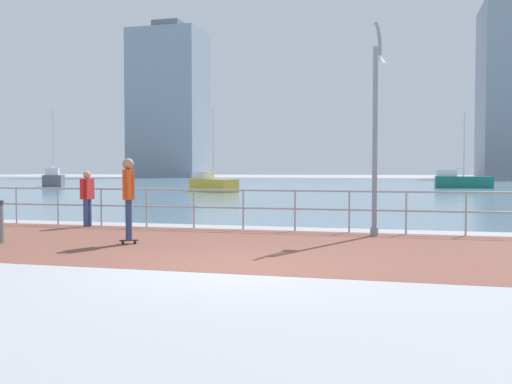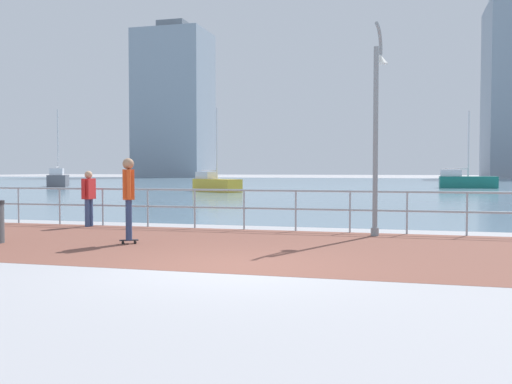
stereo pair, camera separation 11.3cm
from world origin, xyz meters
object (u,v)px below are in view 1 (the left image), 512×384
object	(u,v)px
sailboat_ivory	(461,181)
skateboarder	(128,192)
sailboat_white	(212,184)
lamppost	(376,119)
bystander	(87,194)
sailboat_teal	(54,179)

from	to	relation	value
sailboat_ivory	skateboarder	bearing A→B (deg)	-105.02
skateboarder	sailboat_white	xyz separation A→B (m)	(-7.33, 27.18, -0.55)
skateboarder	lamppost	bearing A→B (deg)	30.64
sailboat_ivory	sailboat_white	size ratio (longest dim) A/B	1.09
sailboat_white	sailboat_ivory	bearing A→B (deg)	35.19
skateboarder	sailboat_white	size ratio (longest dim) A/B	0.31
sailboat_ivory	sailboat_white	distance (m)	22.08
skateboarder	bystander	distance (m)	4.20
sailboat_ivory	sailboat_teal	bearing A→B (deg)	-170.82
lamppost	bystander	size ratio (longest dim) A/B	3.28
bystander	sailboat_white	bearing A→B (deg)	100.57
lamppost	sailboat_ivory	distance (m)	37.39
lamppost	sailboat_teal	xyz separation A→B (m)	(-29.89, 31.16, -2.16)
sailboat_white	sailboat_teal	world-z (taller)	sailboat_teal
lamppost	sailboat_teal	world-z (taller)	sailboat_teal
sailboat_ivory	lamppost	bearing A→B (deg)	-98.69
sailboat_ivory	sailboat_teal	world-z (taller)	sailboat_teal
bystander	sailboat_ivory	distance (m)	39.23
skateboarder	sailboat_white	bearing A→B (deg)	105.10
skateboarder	sailboat_white	distance (m)	28.16
bystander	sailboat_white	distance (m)	24.51
bystander	sailboat_teal	bearing A→B (deg)	125.28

